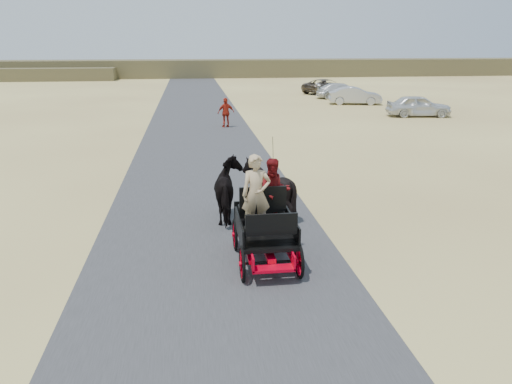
{
  "coord_description": "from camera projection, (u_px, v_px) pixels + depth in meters",
  "views": [
    {
      "loc": [
        -0.46,
        -11.12,
        4.9
      ],
      "look_at": [
        1.14,
        1.0,
        1.2
      ],
      "focal_mm": 35.0,
      "sensor_mm": 36.0,
      "label": 1
    }
  ],
  "objects": [
    {
      "name": "pedestrian",
      "position": [
        226.0,
        113.0,
        29.4
      ],
      "size": [
        1.08,
        0.62,
        1.73
      ],
      "primitive_type": "imported",
      "rotation": [
        0.0,
        0.0,
        3.35
      ],
      "color": "#A42112",
      "rests_on": "ground"
    },
    {
      "name": "driver_man",
      "position": [
        256.0,
        194.0,
        11.15
      ],
      "size": [
        0.66,
        0.43,
        1.8
      ],
      "primitive_type": "imported",
      "color": "tan",
      "rests_on": "carriage"
    },
    {
      "name": "car_b",
      "position": [
        355.0,
        96.0,
        40.21
      ],
      "size": [
        4.41,
        2.3,
        1.38
      ],
      "primitive_type": "imported",
      "rotation": [
        0.0,
        0.0,
        1.36
      ],
      "color": "#B2B2B7",
      "rests_on": "ground"
    },
    {
      "name": "road",
      "position": [
        215.0,
        253.0,
        12.02
      ],
      "size": [
        6.0,
        140.0,
        0.01
      ],
      "primitive_type": "cube",
      "color": "#38383A",
      "rests_on": "ground"
    },
    {
      "name": "car_a",
      "position": [
        419.0,
        106.0,
        33.7
      ],
      "size": [
        4.41,
        2.27,
        1.44
      ],
      "primitive_type": "imported",
      "rotation": [
        0.0,
        0.0,
        1.43
      ],
      "color": "silver",
      "rests_on": "ground"
    },
    {
      "name": "car_d",
      "position": [
        326.0,
        86.0,
        48.66
      ],
      "size": [
        5.45,
        4.44,
        1.38
      ],
      "primitive_type": "imported",
      "rotation": [
        0.0,
        0.0,
        2.09
      ],
      "color": "brown",
      "rests_on": "ground"
    },
    {
      "name": "ground",
      "position": [
        215.0,
        253.0,
        12.03
      ],
      "size": [
        140.0,
        140.0,
        0.0
      ],
      "primitive_type": "plane",
      "color": "tan"
    },
    {
      "name": "horse_right",
      "position": [
        269.0,
        189.0,
        14.26
      ],
      "size": [
        1.37,
        1.54,
        1.7
      ],
      "primitive_type": "imported",
      "rotation": [
        0.0,
        0.0,
        3.14
      ],
      "color": "black",
      "rests_on": "ground"
    },
    {
      "name": "ridge_far",
      "position": [
        192.0,
        69.0,
        70.5
      ],
      "size": [
        140.0,
        6.0,
        2.4
      ],
      "primitive_type": "cube",
      "color": "brown",
      "rests_on": "ground"
    },
    {
      "name": "passenger_woman",
      "position": [
        274.0,
        191.0,
        11.77
      ],
      "size": [
        0.77,
        0.6,
        1.58
      ],
      "primitive_type": "imported",
      "color": "#660C0F",
      "rests_on": "carriage"
    },
    {
      "name": "carriage",
      "position": [
        265.0,
        247.0,
        11.49
      ],
      "size": [
        1.3,
        2.4,
        0.72
      ],
      "primitive_type": null,
      "color": "black",
      "rests_on": "ground"
    },
    {
      "name": "car_c",
      "position": [
        342.0,
        91.0,
        44.3
      ],
      "size": [
        4.81,
        2.48,
        1.33
      ],
      "primitive_type": "imported",
      "rotation": [
        0.0,
        0.0,
        1.43
      ],
      "color": "silver",
      "rests_on": "ground"
    },
    {
      "name": "horse_left",
      "position": [
        230.0,
        190.0,
        14.13
      ],
      "size": [
        0.91,
        2.01,
        1.7
      ],
      "primitive_type": "imported",
      "rotation": [
        0.0,
        0.0,
        3.14
      ],
      "color": "black",
      "rests_on": "ground"
    }
  ]
}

